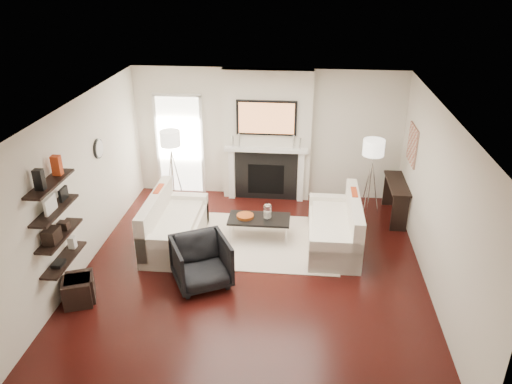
# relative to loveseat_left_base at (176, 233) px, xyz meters

# --- Properties ---
(room_envelope) EXTENTS (6.00, 6.00, 6.00)m
(room_envelope) POSITION_rel_loveseat_left_base_xyz_m (1.45, -0.73, 1.14)
(room_envelope) COLOR black
(room_envelope) RESTS_ON ground
(chimney_breast) EXTENTS (1.80, 0.25, 2.70)m
(chimney_breast) POSITION_rel_loveseat_left_base_xyz_m (1.45, 2.14, 1.14)
(chimney_breast) COLOR silver
(chimney_breast) RESTS_ON floor
(fireplace_surround) EXTENTS (1.30, 0.02, 1.04)m
(fireplace_surround) POSITION_rel_loveseat_left_base_xyz_m (1.45, 2.01, 0.31)
(fireplace_surround) COLOR black
(fireplace_surround) RESTS_ON floor
(firebox) EXTENTS (0.75, 0.02, 0.65)m
(firebox) POSITION_rel_loveseat_left_base_xyz_m (1.45, 2.00, 0.24)
(firebox) COLOR black
(firebox) RESTS_ON floor
(mantel_pilaster_l) EXTENTS (0.12, 0.08, 1.10)m
(mantel_pilaster_l) POSITION_rel_loveseat_left_base_xyz_m (0.73, 1.98, 0.34)
(mantel_pilaster_l) COLOR white
(mantel_pilaster_l) RESTS_ON floor
(mantel_pilaster_r) EXTENTS (0.12, 0.08, 1.10)m
(mantel_pilaster_r) POSITION_rel_loveseat_left_base_xyz_m (2.17, 1.98, 0.34)
(mantel_pilaster_r) COLOR white
(mantel_pilaster_r) RESTS_ON floor
(mantel_shelf) EXTENTS (1.70, 0.18, 0.07)m
(mantel_shelf) POSITION_rel_loveseat_left_base_xyz_m (1.45, 1.96, 0.91)
(mantel_shelf) COLOR white
(mantel_shelf) RESTS_ON chimney_breast
(tv_body) EXTENTS (1.20, 0.06, 0.70)m
(tv_body) POSITION_rel_loveseat_left_base_xyz_m (1.45, 1.98, 1.57)
(tv_body) COLOR black
(tv_body) RESTS_ON chimney_breast
(tv_screen) EXTENTS (1.10, 0.00, 0.62)m
(tv_screen) POSITION_rel_loveseat_left_base_xyz_m (1.45, 1.95, 1.57)
(tv_screen) COLOR #BF723F
(tv_screen) RESTS_ON tv_body
(candlestick_l_tall) EXTENTS (0.04, 0.04, 0.30)m
(candlestick_l_tall) POSITION_rel_loveseat_left_base_xyz_m (0.90, 1.97, 1.09)
(candlestick_l_tall) COLOR silver
(candlestick_l_tall) RESTS_ON mantel_shelf
(candlestick_l_short) EXTENTS (0.04, 0.04, 0.24)m
(candlestick_l_short) POSITION_rel_loveseat_left_base_xyz_m (0.77, 1.97, 1.06)
(candlestick_l_short) COLOR silver
(candlestick_l_short) RESTS_ON mantel_shelf
(candlestick_r_tall) EXTENTS (0.04, 0.04, 0.30)m
(candlestick_r_tall) POSITION_rel_loveseat_left_base_xyz_m (2.00, 1.97, 1.09)
(candlestick_r_tall) COLOR silver
(candlestick_r_tall) RESTS_ON mantel_shelf
(candlestick_r_short) EXTENTS (0.04, 0.04, 0.24)m
(candlestick_r_short) POSITION_rel_loveseat_left_base_xyz_m (2.13, 1.97, 1.06)
(candlestick_r_short) COLOR silver
(candlestick_r_short) RESTS_ON mantel_shelf
(hallway_panel) EXTENTS (0.90, 0.02, 2.10)m
(hallway_panel) POSITION_rel_loveseat_left_base_xyz_m (-0.40, 2.25, 0.84)
(hallway_panel) COLOR white
(hallway_panel) RESTS_ON floor
(door_trim_l) EXTENTS (0.06, 0.06, 2.16)m
(door_trim_l) POSITION_rel_loveseat_left_base_xyz_m (-0.88, 2.23, 0.84)
(door_trim_l) COLOR white
(door_trim_l) RESTS_ON floor
(door_trim_r) EXTENTS (0.06, 0.06, 2.16)m
(door_trim_r) POSITION_rel_loveseat_left_base_xyz_m (0.08, 2.23, 0.84)
(door_trim_r) COLOR white
(door_trim_r) RESTS_ON floor
(door_trim_top) EXTENTS (1.02, 0.06, 0.06)m
(door_trim_top) POSITION_rel_loveseat_left_base_xyz_m (-0.40, 2.23, 1.92)
(door_trim_top) COLOR white
(door_trim_top) RESTS_ON wall_back
(rug) EXTENTS (2.60, 2.00, 0.01)m
(rug) POSITION_rel_loveseat_left_base_xyz_m (1.57, 0.23, -0.20)
(rug) COLOR beige
(rug) RESTS_ON floor
(loveseat_left_base) EXTENTS (0.85, 1.80, 0.42)m
(loveseat_left_base) POSITION_rel_loveseat_left_base_xyz_m (0.00, 0.00, 0.00)
(loveseat_left_base) COLOR silver
(loveseat_left_base) RESTS_ON floor
(loveseat_left_back) EXTENTS (0.18, 1.80, 0.80)m
(loveseat_left_back) POSITION_rel_loveseat_left_base_xyz_m (-0.33, 0.00, 0.32)
(loveseat_left_back) COLOR silver
(loveseat_left_back) RESTS_ON floor
(loveseat_left_arm_n) EXTENTS (0.85, 0.18, 0.60)m
(loveseat_left_arm_n) POSITION_rel_loveseat_left_base_xyz_m (0.00, -0.81, 0.09)
(loveseat_left_arm_n) COLOR silver
(loveseat_left_arm_n) RESTS_ON floor
(loveseat_left_arm_s) EXTENTS (0.85, 0.18, 0.60)m
(loveseat_left_arm_s) POSITION_rel_loveseat_left_base_xyz_m (0.00, 0.81, 0.09)
(loveseat_left_arm_s) COLOR silver
(loveseat_left_arm_s) RESTS_ON floor
(loveseat_left_cushion) EXTENTS (0.63, 1.44, 0.10)m
(loveseat_left_cushion) POSITION_rel_loveseat_left_base_xyz_m (0.05, 0.00, 0.26)
(loveseat_left_cushion) COLOR silver
(loveseat_left_cushion) RESTS_ON loveseat_left_base
(pillow_left_orange) EXTENTS (0.10, 0.42, 0.42)m
(pillow_left_orange) POSITION_rel_loveseat_left_base_xyz_m (-0.33, 0.30, 0.52)
(pillow_left_orange) COLOR #B83A16
(pillow_left_orange) RESTS_ON loveseat_left_cushion
(pillow_left_charcoal) EXTENTS (0.10, 0.40, 0.40)m
(pillow_left_charcoal) POSITION_rel_loveseat_left_base_xyz_m (-0.33, -0.30, 0.51)
(pillow_left_charcoal) COLOR black
(pillow_left_charcoal) RESTS_ON loveseat_left_cushion
(loveseat_right_base) EXTENTS (0.85, 1.80, 0.42)m
(loveseat_right_base) POSITION_rel_loveseat_left_base_xyz_m (2.78, 0.20, 0.00)
(loveseat_right_base) COLOR silver
(loveseat_right_base) RESTS_ON floor
(loveseat_right_back) EXTENTS (0.18, 1.80, 0.80)m
(loveseat_right_back) POSITION_rel_loveseat_left_base_xyz_m (3.11, 0.20, 0.32)
(loveseat_right_back) COLOR silver
(loveseat_right_back) RESTS_ON floor
(loveseat_right_arm_n) EXTENTS (0.85, 0.18, 0.60)m
(loveseat_right_arm_n) POSITION_rel_loveseat_left_base_xyz_m (2.78, -0.61, 0.09)
(loveseat_right_arm_n) COLOR silver
(loveseat_right_arm_n) RESTS_ON floor
(loveseat_right_arm_s) EXTENTS (0.85, 0.18, 0.60)m
(loveseat_right_arm_s) POSITION_rel_loveseat_left_base_xyz_m (2.78, 1.01, 0.09)
(loveseat_right_arm_s) COLOR silver
(loveseat_right_arm_s) RESTS_ON floor
(loveseat_right_cushion) EXTENTS (0.63, 1.44, 0.10)m
(loveseat_right_cushion) POSITION_rel_loveseat_left_base_xyz_m (2.73, 0.20, 0.26)
(loveseat_right_cushion) COLOR silver
(loveseat_right_cushion) RESTS_ON loveseat_right_base
(pillow_right_orange) EXTENTS (0.10, 0.42, 0.42)m
(pillow_right_orange) POSITION_rel_loveseat_left_base_xyz_m (3.11, 0.50, 0.52)
(pillow_right_orange) COLOR #B83A16
(pillow_right_orange) RESTS_ON loveseat_right_cushion
(pillow_right_charcoal) EXTENTS (0.10, 0.40, 0.40)m
(pillow_right_charcoal) POSITION_rel_loveseat_left_base_xyz_m (3.11, -0.10, 0.51)
(pillow_right_charcoal) COLOR black
(pillow_right_charcoal) RESTS_ON loveseat_right_cushion
(coffee_table) EXTENTS (1.10, 0.55, 0.04)m
(coffee_table) POSITION_rel_loveseat_left_base_xyz_m (1.46, 0.33, 0.19)
(coffee_table) COLOR black
(coffee_table) RESTS_ON floor
(coffee_leg_nw) EXTENTS (0.02, 0.02, 0.38)m
(coffee_leg_nw) POSITION_rel_loveseat_left_base_xyz_m (0.96, 0.11, -0.02)
(coffee_leg_nw) COLOR silver
(coffee_leg_nw) RESTS_ON floor
(coffee_leg_ne) EXTENTS (0.02, 0.02, 0.38)m
(coffee_leg_ne) POSITION_rel_loveseat_left_base_xyz_m (1.96, 0.11, -0.02)
(coffee_leg_ne) COLOR silver
(coffee_leg_ne) RESTS_ON floor
(coffee_leg_sw) EXTENTS (0.02, 0.02, 0.38)m
(coffee_leg_sw) POSITION_rel_loveseat_left_base_xyz_m (0.96, 0.55, -0.02)
(coffee_leg_sw) COLOR silver
(coffee_leg_sw) RESTS_ON floor
(coffee_leg_se) EXTENTS (0.02, 0.02, 0.38)m
(coffee_leg_se) POSITION_rel_loveseat_left_base_xyz_m (1.96, 0.55, -0.02)
(coffee_leg_se) COLOR silver
(coffee_leg_se) RESTS_ON floor
(hurricane_glass) EXTENTS (0.14, 0.14, 0.24)m
(hurricane_glass) POSITION_rel_loveseat_left_base_xyz_m (1.61, 0.33, 0.35)
(hurricane_glass) COLOR white
(hurricane_glass) RESTS_ON coffee_table
(hurricane_candle) EXTENTS (0.09, 0.09, 0.14)m
(hurricane_candle) POSITION_rel_loveseat_left_base_xyz_m (1.61, 0.33, 0.29)
(hurricane_candle) COLOR white
(hurricane_candle) RESTS_ON coffee_table
(copper_bowl) EXTENTS (0.31, 0.31, 0.05)m
(copper_bowl) POSITION_rel_loveseat_left_base_xyz_m (1.21, 0.33, 0.24)
(copper_bowl) COLOR #BA561F
(copper_bowl) RESTS_ON coffee_table
(armchair) EXTENTS (1.08, 1.05, 0.84)m
(armchair) POSITION_rel_loveseat_left_base_xyz_m (0.69, -1.13, 0.21)
(armchair) COLOR black
(armchair) RESTS_ON floor
(lamp_left_post) EXTENTS (0.02, 0.02, 1.20)m
(lamp_left_post) POSITION_rel_loveseat_left_base_xyz_m (-0.40, 1.52, 0.39)
(lamp_left_post) COLOR silver
(lamp_left_post) RESTS_ON floor
(lamp_left_shade) EXTENTS (0.40, 0.40, 0.30)m
(lamp_left_shade) POSITION_rel_loveseat_left_base_xyz_m (-0.40, 1.52, 1.24)
(lamp_left_shade) COLOR white
(lamp_left_shade) RESTS_ON lamp_left_post
(lamp_left_leg_a) EXTENTS (0.25, 0.02, 1.23)m
(lamp_left_leg_a) POSITION_rel_loveseat_left_base_xyz_m (-0.29, 1.52, 0.39)
(lamp_left_leg_a) COLOR silver
(lamp_left_leg_a) RESTS_ON floor
(lamp_left_leg_b) EXTENTS (0.14, 0.22, 1.23)m
(lamp_left_leg_b) POSITION_rel_loveseat_left_base_xyz_m (-0.46, 1.62, 0.39)
(lamp_left_leg_b) COLOR silver
(lamp_left_leg_b) RESTS_ON floor
(lamp_left_leg_c) EXTENTS (0.14, 0.22, 1.23)m
(lamp_left_leg_c) POSITION_rel_loveseat_left_base_xyz_m (-0.46, 1.43, 0.39)
(lamp_left_leg_c) COLOR silver
(lamp_left_leg_c) RESTS_ON floor
(lamp_right_post) EXTENTS (0.02, 0.02, 1.20)m
(lamp_right_post) POSITION_rel_loveseat_left_base_xyz_m (3.50, 1.39, 0.39)
(lamp_right_post) COLOR silver
(lamp_right_post) RESTS_ON floor
(lamp_right_shade) EXTENTS (0.40, 0.40, 0.30)m
(lamp_right_shade) POSITION_rel_loveseat_left_base_xyz_m (3.50, 1.39, 1.24)
(lamp_right_shade) COLOR white
(lamp_right_shade) RESTS_ON lamp_right_post
(lamp_right_leg_a) EXTENTS (0.25, 0.02, 1.23)m
(lamp_right_leg_a) POSITION_rel_loveseat_left_base_xyz_m (3.61, 1.39, 0.39)
(lamp_right_leg_a) COLOR silver
(lamp_right_leg_a) RESTS_ON floor
(lamp_right_leg_b) EXTENTS (0.14, 0.22, 1.23)m
(lamp_right_leg_b) POSITION_rel_loveseat_left_base_xyz_m (3.44, 1.48, 0.39)
(lamp_right_leg_b) COLOR silver
(lamp_right_leg_b) RESTS_ON floor
(lamp_right_leg_c) EXTENTS (0.14, 0.22, 1.23)m
(lamp_right_leg_c) POSITION_rel_loveseat_left_base_xyz_m (3.44, 1.29, 0.39)
(lamp_right_leg_c) COLOR silver
(lamp_right_leg_c) RESTS_ON floor
(console_top) EXTENTS (0.35, 1.20, 0.04)m
(console_top) POSITION_rel_loveseat_left_base_xyz_m (4.02, 1.41, 0.52)
(console_top) COLOR black
(console_top) RESTS_ON floor
(console_leg_n) EXTENTS (0.30, 0.04, 0.71)m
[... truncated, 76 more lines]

